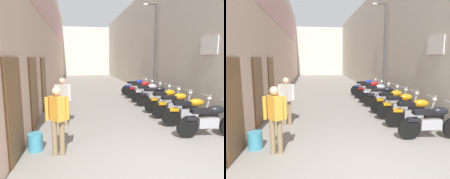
% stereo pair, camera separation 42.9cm
% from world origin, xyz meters
% --- Properties ---
extents(ground_plane, '(39.18, 39.18, 0.00)m').
position_xyz_m(ground_plane, '(0.00, 9.59, 0.00)').
color(ground_plane, gray).
extents(building_left, '(0.45, 23.18, 7.10)m').
position_xyz_m(building_left, '(-3.14, 11.54, 3.58)').
color(building_left, beige).
rests_on(building_left, ground).
extents(building_right, '(0.45, 23.18, 6.43)m').
position_xyz_m(building_right, '(3.14, 11.59, 3.22)').
color(building_right, beige).
rests_on(building_right, ground).
extents(building_far_end, '(8.89, 2.00, 6.08)m').
position_xyz_m(building_far_end, '(0.00, 24.18, 3.04)').
color(building_far_end, beige).
rests_on(building_far_end, ground).
extents(motorcycle_nearest, '(1.85, 0.58, 1.04)m').
position_xyz_m(motorcycle_nearest, '(2.00, 1.48, 0.50)').
color(motorcycle_nearest, black).
rests_on(motorcycle_nearest, ground).
extents(motorcycle_second, '(1.85, 0.58, 1.04)m').
position_xyz_m(motorcycle_second, '(2.00, 2.43, 0.50)').
color(motorcycle_second, black).
rests_on(motorcycle_second, ground).
extents(motorcycle_third, '(1.85, 0.58, 1.04)m').
position_xyz_m(motorcycle_third, '(2.00, 3.41, 0.50)').
color(motorcycle_third, black).
rests_on(motorcycle_third, ground).
extents(motorcycle_fourth, '(1.85, 0.58, 1.04)m').
position_xyz_m(motorcycle_fourth, '(2.00, 4.23, 0.50)').
color(motorcycle_fourth, black).
rests_on(motorcycle_fourth, ground).
extents(motorcycle_fifth, '(1.85, 0.58, 1.04)m').
position_xyz_m(motorcycle_fifth, '(2.00, 5.22, 0.50)').
color(motorcycle_fifth, black).
rests_on(motorcycle_fifth, ground).
extents(motorcycle_sixth, '(1.85, 0.58, 1.04)m').
position_xyz_m(motorcycle_sixth, '(2.00, 6.14, 0.50)').
color(motorcycle_sixth, black).
rests_on(motorcycle_sixth, ground).
extents(motorcycle_seventh, '(1.85, 0.58, 1.04)m').
position_xyz_m(motorcycle_seventh, '(2.00, 7.20, 0.50)').
color(motorcycle_seventh, black).
rests_on(motorcycle_seventh, ground).
extents(motorcycle_eighth, '(1.85, 0.58, 1.04)m').
position_xyz_m(motorcycle_eighth, '(2.00, 8.17, 0.50)').
color(motorcycle_eighth, black).
rests_on(motorcycle_eighth, ground).
extents(pedestrian_by_doorway, '(0.52, 0.39, 1.57)m').
position_xyz_m(pedestrian_by_doorway, '(-2.03, 1.16, 0.92)').
color(pedestrian_by_doorway, '#8C7251').
rests_on(pedestrian_by_doorway, ground).
extents(pedestrian_mid_alley, '(0.52, 0.37, 1.57)m').
position_xyz_m(pedestrian_mid_alley, '(-2.02, 3.22, 0.92)').
color(pedestrian_mid_alley, '#8C7251').
rests_on(pedestrian_mid_alley, ground).
extents(water_jug_near_door, '(0.34, 0.34, 0.42)m').
position_xyz_m(water_jug_near_door, '(-2.59, 1.50, 0.21)').
color(water_jug_near_door, '#4299B7').
rests_on(water_jug_near_door, ground).
extents(street_lamp, '(0.79, 0.18, 5.08)m').
position_xyz_m(street_lamp, '(2.71, 7.45, 2.94)').
color(street_lamp, '#47474C').
rests_on(street_lamp, ground).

